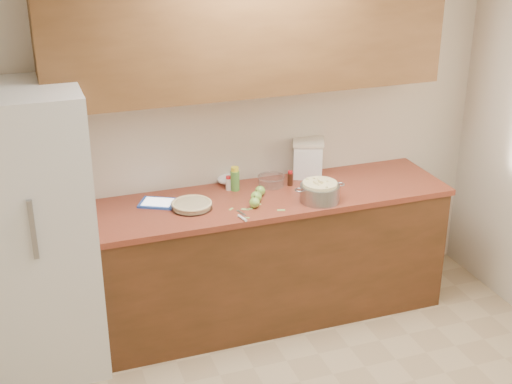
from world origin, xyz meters
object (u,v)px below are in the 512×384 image
object	(u,v)px
colander	(320,192)
tablet	(158,203)
pie	(192,205)
flour_canister	(308,158)

from	to	relation	value
colander	tablet	world-z (taller)	colander
colander	tablet	xyz separation A→B (m)	(-1.02, 0.30, -0.06)
pie	flour_canister	xyz separation A→B (m)	(0.93, 0.28, 0.11)
pie	tablet	world-z (taller)	pie
pie	flour_canister	size ratio (longest dim) A/B	0.96
pie	tablet	size ratio (longest dim) A/B	0.96
pie	tablet	distance (m)	0.24
colander	flour_canister	world-z (taller)	flour_canister
pie	colander	bearing A→B (deg)	-11.43
pie	colander	world-z (taller)	colander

